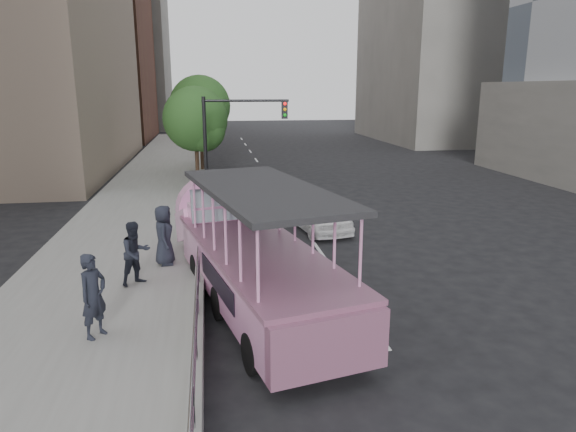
# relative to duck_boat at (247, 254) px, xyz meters

# --- Properties ---
(ground) EXTENTS (160.00, 160.00, 0.00)m
(ground) POSITION_rel_duck_boat_xyz_m (1.81, -0.42, -1.22)
(ground) COLOR black
(sidewalk) EXTENTS (5.50, 80.00, 0.30)m
(sidewalk) POSITION_rel_duck_boat_xyz_m (-3.94, 9.58, -1.07)
(sidewalk) COLOR #9A9A95
(sidewalk) RESTS_ON ground
(kerb_wall) EXTENTS (0.24, 30.00, 0.36)m
(kerb_wall) POSITION_rel_duck_boat_xyz_m (-1.31, 1.58, -0.74)
(kerb_wall) COLOR gray
(kerb_wall) RESTS_ON sidewalk
(guardrail) EXTENTS (0.07, 22.00, 0.71)m
(guardrail) POSITION_rel_duck_boat_xyz_m (-1.31, 1.58, -0.08)
(guardrail) COLOR #A2A3A7
(guardrail) RESTS_ON kerb_wall
(duck_boat) EXTENTS (4.50, 10.19, 3.29)m
(duck_boat) POSITION_rel_duck_boat_xyz_m (0.00, 0.00, 0.00)
(duck_boat) COLOR black
(duck_boat) RESTS_ON ground
(car) EXTENTS (2.41, 4.48, 1.45)m
(car) POSITION_rel_duck_boat_xyz_m (3.31, 6.50, -0.50)
(car) COLOR white
(car) RESTS_ON ground
(pedestrian_near) EXTENTS (0.76, 0.83, 1.89)m
(pedestrian_near) POSITION_rel_duck_boat_xyz_m (-3.50, -2.43, 0.02)
(pedestrian_near) COLOR #222532
(pedestrian_near) RESTS_ON sidewalk
(pedestrian_mid) EXTENTS (1.10, 1.07, 1.78)m
(pedestrian_mid) POSITION_rel_duck_boat_xyz_m (-3.01, 0.63, -0.03)
(pedestrian_mid) COLOR #222532
(pedestrian_mid) RESTS_ON sidewalk
(pedestrian_far) EXTENTS (0.63, 0.93, 1.85)m
(pedestrian_far) POSITION_rel_duck_boat_xyz_m (-2.38, 2.21, 0.00)
(pedestrian_far) COLOR #222532
(pedestrian_far) RESTS_ON sidewalk
(parking_sign) EXTENTS (0.10, 0.62, 2.76)m
(parking_sign) POSITION_rel_duck_boat_xyz_m (-1.19, 2.76, 0.51)
(parking_sign) COLOR black
(parking_sign) RESTS_ON ground
(traffic_signal) EXTENTS (4.20, 0.32, 5.20)m
(traffic_signal) POSITION_rel_duck_boat_xyz_m (0.11, 12.08, 2.28)
(traffic_signal) COLOR black
(traffic_signal) RESTS_ON ground
(street_tree_near) EXTENTS (3.52, 3.52, 5.72)m
(street_tree_near) POSITION_rel_duck_boat_xyz_m (-1.49, 15.51, 2.60)
(street_tree_near) COLOR #352118
(street_tree_near) RESTS_ON ground
(street_tree_far) EXTENTS (3.97, 3.97, 6.45)m
(street_tree_far) POSITION_rel_duck_boat_xyz_m (-1.29, 21.51, 3.08)
(street_tree_far) COLOR #352118
(street_tree_far) RESTS_ON ground
(midrise_brick) EXTENTS (18.00, 16.00, 26.00)m
(midrise_brick) POSITION_rel_duck_boat_xyz_m (-16.19, 47.58, 11.78)
(midrise_brick) COLOR brown
(midrise_brick) RESTS_ON ground
(midrise_stone_b) EXTENTS (16.00, 14.00, 20.00)m
(midrise_stone_b) POSITION_rel_duck_boat_xyz_m (-14.19, 63.58, 8.78)
(midrise_stone_b) COLOR gray
(midrise_stone_b) RESTS_ON ground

